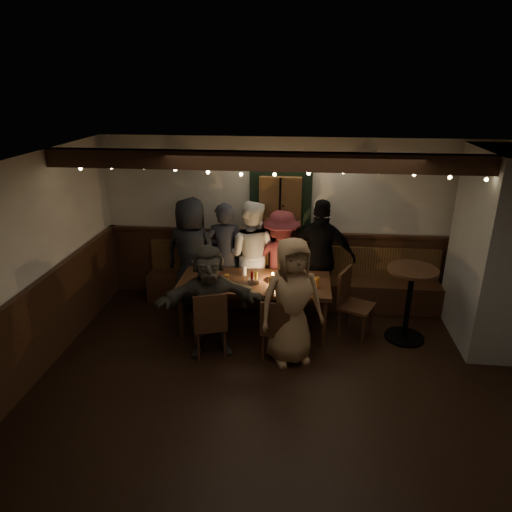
# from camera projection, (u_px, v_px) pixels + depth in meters

# --- Properties ---
(room) EXTENTS (6.02, 5.01, 2.62)m
(room) POSITION_uv_depth(u_px,v_px,m) (369.00, 264.00, 6.13)
(room) COLOR black
(room) RESTS_ON ground
(dining_table) EXTENTS (2.11, 0.90, 0.91)m
(dining_table) POSITION_uv_depth(u_px,v_px,m) (254.00, 285.00, 6.40)
(dining_table) COLOR black
(dining_table) RESTS_ON ground
(chair_near_left) EXTENTS (0.54, 0.54, 0.93)m
(chair_near_left) POSITION_uv_depth(u_px,v_px,m) (210.00, 321.00, 5.79)
(chair_near_left) COLOR black
(chair_near_left) RESTS_ON ground
(chair_near_right) EXTENTS (0.42, 0.42, 0.84)m
(chair_near_right) POSITION_uv_depth(u_px,v_px,m) (276.00, 326.00, 5.76)
(chair_near_right) COLOR black
(chair_near_right) RESTS_ON ground
(chair_end) EXTENTS (0.57, 0.57, 0.96)m
(chair_end) POSITION_uv_depth(u_px,v_px,m) (351.00, 299.00, 6.33)
(chair_end) COLOR black
(chair_end) RESTS_ON ground
(high_top) EXTENTS (0.66, 0.66, 1.06)m
(high_top) POSITION_uv_depth(u_px,v_px,m) (410.00, 295.00, 6.15)
(high_top) COLOR black
(high_top) RESTS_ON ground
(person_a) EXTENTS (0.94, 0.69, 1.75)m
(person_a) POSITION_uv_depth(u_px,v_px,m) (192.00, 253.00, 7.04)
(person_a) COLOR black
(person_a) RESTS_ON ground
(person_b) EXTENTS (0.64, 0.43, 1.69)m
(person_b) POSITION_uv_depth(u_px,v_px,m) (225.00, 256.00, 7.04)
(person_b) COLOR #242631
(person_b) RESTS_ON ground
(person_c) EXTENTS (0.92, 0.77, 1.71)m
(person_c) POSITION_uv_depth(u_px,v_px,m) (251.00, 255.00, 7.05)
(person_c) COLOR white
(person_c) RESTS_ON ground
(person_d) EXTENTS (1.13, 0.82, 1.58)m
(person_d) POSITION_uv_depth(u_px,v_px,m) (281.00, 261.00, 6.99)
(person_d) COLOR #5B1F26
(person_d) RESTS_ON ground
(person_e) EXTENTS (1.10, 0.60, 1.77)m
(person_e) POSITION_uv_depth(u_px,v_px,m) (321.00, 257.00, 6.87)
(person_e) COLOR black
(person_e) RESTS_ON ground
(person_f) EXTENTS (1.46, 0.78, 1.50)m
(person_f) POSITION_uv_depth(u_px,v_px,m) (210.00, 301.00, 5.81)
(person_f) COLOR #3A352D
(person_f) RESTS_ON ground
(person_g) EXTENTS (0.94, 0.79, 1.65)m
(person_g) POSITION_uv_depth(u_px,v_px,m) (292.00, 301.00, 5.63)
(person_g) COLOR #926E4B
(person_g) RESTS_ON ground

